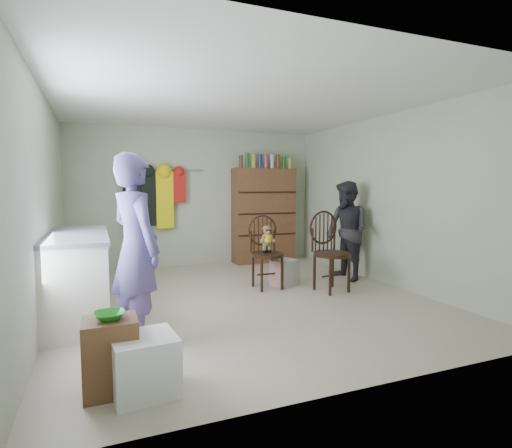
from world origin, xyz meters
name	(u,v)px	position (x,y,z in m)	size (l,w,h in m)	color
ground_plane	(244,299)	(0.00, 0.00, 0.00)	(5.00, 5.00, 0.00)	beige
room_walls	(230,177)	(0.00, 0.53, 1.58)	(5.00, 5.00, 5.00)	beige
counter	(78,275)	(-1.95, 0.00, 0.47)	(0.64, 1.86, 0.94)	silver
stool	(111,356)	(-1.68, -1.88, 0.26)	(0.37, 0.32, 0.53)	brown
bowl	(109,315)	(-1.68, -1.88, 0.55)	(0.21, 0.21, 0.05)	#219324
plastic_tub	(144,365)	(-1.46, -1.98, 0.21)	(0.43, 0.41, 0.41)	white
chair_front	(266,247)	(0.50, 0.44, 0.59)	(0.47, 0.47, 1.04)	black
chair_far	(329,248)	(1.26, -0.02, 0.60)	(0.56, 0.56, 1.12)	black
striped_bag	(285,273)	(0.79, 0.43, 0.19)	(0.36, 0.28, 0.38)	#E57E72
person_left	(136,249)	(-1.41, -0.97, 0.88)	(0.64, 0.42, 1.75)	#64559C
person_right	(347,231)	(1.86, 0.42, 0.77)	(0.75, 0.58, 1.54)	#2D2B33
dresser	(264,215)	(1.25, 2.30, 0.92)	(1.20, 0.39, 2.08)	brown
coat_rack	(152,198)	(-0.83, 2.38, 1.25)	(1.42, 0.12, 1.09)	#99999E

